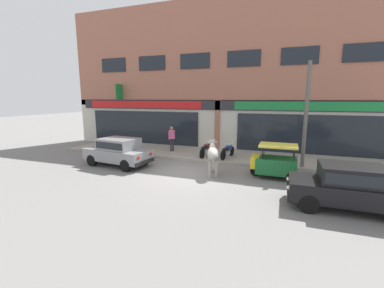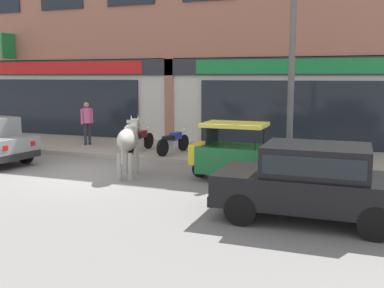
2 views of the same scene
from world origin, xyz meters
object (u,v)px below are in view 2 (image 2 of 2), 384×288
object	(u,v)px
motorcycle_1	(173,142)
utility_pole	(291,77)
car_1	(312,179)
cow	(129,140)
auto_rickshaw	(230,155)
motorcycle_0	(139,140)
pedestrian	(87,119)

from	to	relation	value
motorcycle_1	utility_pole	world-z (taller)	utility_pole
car_1	utility_pole	world-z (taller)	utility_pole
cow	auto_rickshaw	size ratio (longest dim) A/B	1.05
auto_rickshaw	motorcycle_1	xyz separation A→B (m)	(-2.65, 2.47, -0.13)
utility_pole	cow	bearing A→B (deg)	-149.96
motorcycle_0	utility_pole	bearing A→B (deg)	-7.53
car_1	pedestrian	world-z (taller)	pedestrian
motorcycle_0	utility_pole	world-z (taller)	utility_pole
car_1	auto_rickshaw	bearing A→B (deg)	131.04
cow	motorcycle_1	bearing A→B (deg)	88.74
pedestrian	motorcycle_0	bearing A→B (deg)	-13.41
car_1	motorcycle_0	world-z (taller)	car_1
cow	motorcycle_0	size ratio (longest dim) A/B	1.15
motorcycle_1	pedestrian	world-z (taller)	pedestrian
motorcycle_0	utility_pole	distance (m)	5.69
cow	motorcycle_0	world-z (taller)	cow
auto_rickshaw	motorcycle_0	bearing A→B (deg)	147.72
motorcycle_1	pedestrian	xyz separation A→B (m)	(-3.77, 0.61, 0.60)
motorcycle_1	utility_pole	xyz separation A→B (m)	(3.92, -0.67, 2.17)
cow	car_1	bearing A→B (deg)	-23.55
motorcycle_1	motorcycle_0	bearing A→B (deg)	179.30
auto_rickshaw	motorcycle_1	distance (m)	3.63
car_1	auto_rickshaw	size ratio (longest dim) A/B	1.82
motorcycle_0	pedestrian	xyz separation A→B (m)	(-2.49, 0.59, 0.60)
auto_rickshaw	motorcycle_0	xyz separation A→B (m)	(-3.94, 2.49, -0.13)
cow	motorcycle_1	xyz separation A→B (m)	(0.07, 2.98, -0.48)
pedestrian	utility_pole	bearing A→B (deg)	-9.46
pedestrian	utility_pole	xyz separation A→B (m)	(7.70, -1.28, 1.57)
cow	motorcycle_1	distance (m)	3.02
motorcycle_0	motorcycle_1	bearing A→B (deg)	-0.70
pedestrian	utility_pole	size ratio (longest dim) A/B	0.31
auto_rickshaw	car_1	bearing A→B (deg)	-48.96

